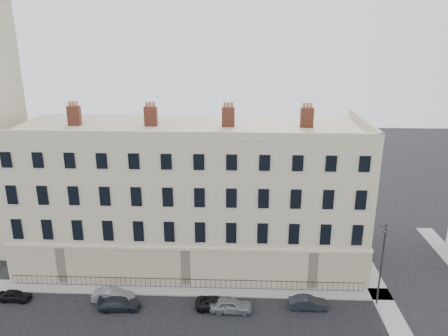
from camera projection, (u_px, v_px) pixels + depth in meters
The scene contains 12 objects.
ground at pixel (246, 325), 38.03m from camera, with size 160.00×160.00×0.00m, color black.
terrace at pixel (192, 194), 47.33m from camera, with size 36.22×12.22×17.00m.
pavement_terrace at pixel (145, 289), 43.15m from camera, with size 48.00×2.00×0.12m, color gray.
pavement_east_return at pixel (371, 278), 45.12m from camera, with size 2.00×24.00×0.12m, color gray.
railings at pixel (185, 283), 43.22m from camera, with size 35.00×0.04×0.96m.
car_a at pixel (15, 296), 41.30m from camera, with size 1.25×3.10×1.06m, color black.
car_b at pixel (113, 296), 41.05m from camera, with size 1.36×3.89×1.28m, color slate.
car_c at pixel (120, 304), 40.02m from camera, with size 1.58×3.88×1.13m, color #1F232A.
car_d at pixel (217, 303), 40.14m from camera, with size 1.79×3.89×1.08m, color black.
car_e at pixel (231, 305), 39.65m from camera, with size 1.56×3.87×1.32m, color slate.
car_f at pixel (308, 303), 40.11m from camera, with size 1.23×3.53×1.16m, color black.
streetlamp at pixel (382, 261), 39.35m from camera, with size 0.80×1.71×8.29m.
Camera 1 is at (-0.66, -32.04, 24.71)m, focal length 35.00 mm.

